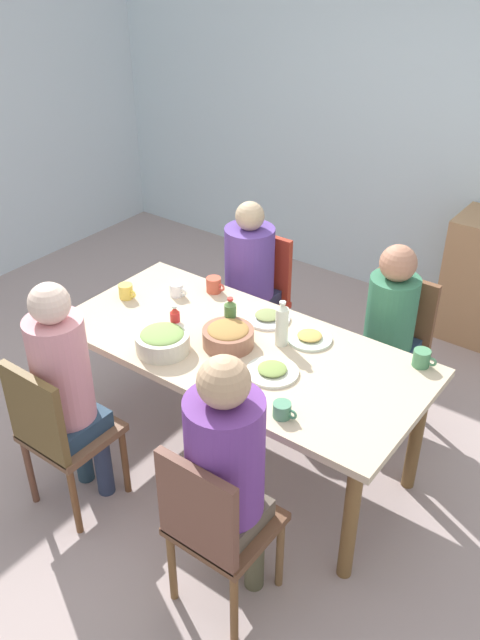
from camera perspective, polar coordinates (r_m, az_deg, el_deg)
name	(u,v)px	position (r m, az deg, el deg)	size (l,w,h in m)	color
ground_plane	(240,454)	(3.88, 0.00, -11.39)	(7.02, 7.02, 0.00)	#A6928F
wall_back	(436,133)	(5.09, 16.46, 15.11)	(6.09, 0.12, 2.60)	silver
dining_table	(240,358)	(3.46, 0.00, -3.28)	(1.94, 0.90, 0.75)	beige
chair_0	(256,294)	(4.35, 1.41, 2.27)	(0.40, 0.40, 0.90)	red
person_0	(248,273)	(4.20, 0.72, 4.08)	(0.31, 0.31, 1.17)	#2D3152
chair_1	(214,524)	(2.85, -2.25, -17.06)	(0.40, 0.40, 0.90)	brown
person_1	(226,465)	(2.71, -1.17, -12.30)	(0.32, 0.32, 1.29)	brown
chair_2	(57,430)	(3.38, -15.39, -9.06)	(0.40, 0.40, 0.90)	brown
person_2	(65,381)	(3.27, -14.77, -5.10)	(0.30, 0.30, 1.28)	#253C4C
chair_3	(392,343)	(3.96, 12.92, -1.92)	(0.40, 0.40, 0.90)	brown
person_3	(389,323)	(3.79, 12.64, -0.26)	(0.30, 0.30, 1.16)	#362E54
plate_0	(310,338)	(3.46, 5.98, -1.50)	(0.23, 0.23, 0.04)	silver
plate_1	(272,371)	(3.21, 2.78, -4.37)	(0.26, 0.26, 0.04)	silver
plate_2	(267,317)	(3.62, 2.37, 0.27)	(0.25, 0.25, 0.04)	white
bowl_0	(162,340)	(3.36, -6.66, -1.75)	(0.28, 0.28, 0.12)	beige
bowl_1	(228,336)	(3.38, -1.02, -1.36)	(0.26, 0.26, 0.11)	#976149
cup_0	(177,290)	(3.84, -5.44, 2.60)	(0.11, 0.08, 0.08)	white
cup_1	(214,285)	(3.87, -2.25, 3.03)	(0.12, 0.09, 0.09)	#C45039
cup_2	(422,358)	(3.36, 15.31, -3.18)	(0.12, 0.08, 0.09)	#49885A
cup_3	(127,291)	(3.86, -9.70, 2.45)	(0.12, 0.08, 0.08)	#EBC54C
cup_4	(283,410)	(2.94, 3.66, -7.71)	(0.12, 0.08, 0.07)	#4F8B67
bottle_0	(282,324)	(3.36, 3.61, -0.37)	(0.07, 0.07, 0.25)	silver
bottle_1	(230,316)	(3.47, -0.84, 0.36)	(0.06, 0.06, 0.20)	#45753A
bottle_2	(175,322)	(3.44, -5.56, -0.21)	(0.05, 0.05, 0.19)	red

